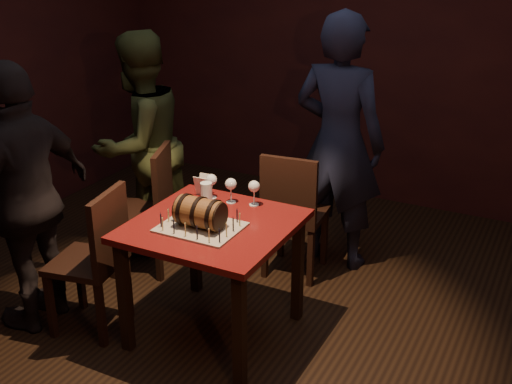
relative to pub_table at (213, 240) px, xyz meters
The scene contains 16 objects.
room_shell 0.77m from the pub_table, 19.80° to the left, with size 5.04×5.04×2.80m.
pub_table is the anchor object (origin of this frame).
cake_board 0.15m from the pub_table, 103.74° to the right, with size 0.45×0.35×0.01m, color #A39583.
barrel_cake 0.23m from the pub_table, 104.14° to the right, with size 0.32×0.19×0.19m.
birthday_candles 0.19m from the pub_table, 103.74° to the right, with size 0.40×0.30×0.09m.
wine_glass_left 0.43m from the pub_table, 121.88° to the left, with size 0.07×0.07×0.16m.
wine_glass_mid 0.39m from the pub_table, 99.47° to the left, with size 0.07×0.07×0.16m.
wine_glass_right 0.42m from the pub_table, 74.39° to the left, with size 0.07×0.07×0.16m.
pint_of_ale 0.31m from the pub_table, 129.27° to the left, with size 0.07×0.07×0.15m.
menu_card 0.46m from the pub_table, 128.58° to the left, with size 0.10×0.05×0.13m, color white, non-canonical shape.
chair_back 0.88m from the pub_table, 82.01° to the left, with size 0.44×0.44×0.93m.
chair_left_rear 0.97m from the pub_table, 148.92° to the left, with size 0.52×0.52×0.93m.
chair_left_front 0.71m from the pub_table, 156.39° to the right, with size 0.47×0.47×0.93m.
person_back 1.31m from the pub_table, 76.32° to the left, with size 0.67×0.44×1.85m, color #191C33.
person_left_rear 1.34m from the pub_table, 144.81° to the left, with size 0.81×0.63×1.68m, color #3A4120.
person_left_front 1.14m from the pub_table, 161.02° to the right, with size 0.97×0.41×1.66m, color black.
Camera 1 is at (1.63, -2.92, 2.32)m, focal length 45.00 mm.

